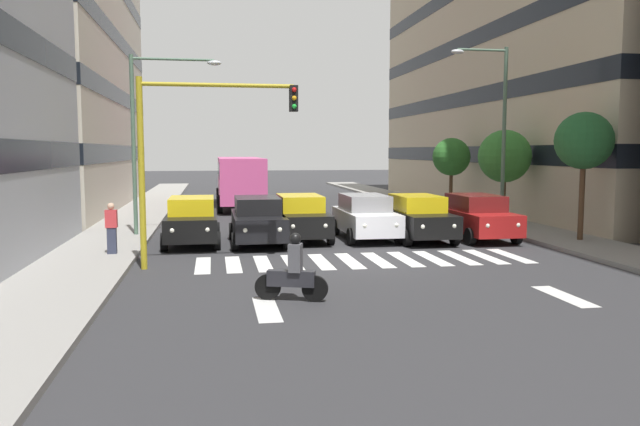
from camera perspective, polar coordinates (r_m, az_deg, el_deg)
ground_plane at (r=19.54m, az=4.02°, el=-4.36°), size 180.00×180.00×0.00m
sidewalk_left at (r=23.03m, az=24.91°, el=-3.15°), size 2.84×90.00×0.15m
sidewalk_right at (r=19.36m, az=-21.11°, el=-4.60°), size 2.84×90.00×0.15m
building_left_block_0 at (r=40.95m, az=19.17°, el=16.47°), size 9.45×29.76×22.54m
crosswalk_markings at (r=19.54m, az=4.02°, el=-4.35°), size 10.35×2.80×0.01m
lane_arrow_0 at (r=15.86m, az=21.49°, el=-7.11°), size 0.50×2.20×0.01m
lane_arrow_1 at (r=13.66m, az=-4.91°, el=-8.77°), size 0.50×2.20×0.01m
car_0 at (r=24.82m, az=14.18°, el=-0.30°), size 2.02×4.44×1.72m
car_1 at (r=24.06m, az=8.96°, el=-0.38°), size 2.02×4.44×1.72m
car_2 at (r=24.10m, az=4.19°, el=-0.32°), size 2.02×4.44×1.72m
car_3 at (r=23.86m, az=-1.81°, el=-0.37°), size 2.02×4.44×1.72m
car_4 at (r=22.92m, az=-5.74°, el=-0.64°), size 2.02×4.44×1.72m
car_5 at (r=23.21m, az=-11.67°, el=-0.65°), size 2.02×4.44×1.72m
bus_behind_traffic at (r=38.02m, az=-7.39°, el=3.33°), size 2.78×10.50×3.00m
motorcycle_with_rider at (r=14.22m, az=-2.53°, el=-5.52°), size 1.64×0.65×1.57m
traffic_light_gantry at (r=18.37m, az=-12.00°, el=6.55°), size 4.60×0.36×5.50m
street_lamp_left at (r=27.58m, az=15.87°, el=8.22°), size 2.52×0.28×7.60m
street_lamp_right at (r=25.20m, az=-15.39°, el=7.92°), size 3.49×0.28×6.94m
street_tree_0 at (r=24.67m, az=23.06°, el=6.06°), size 2.09×2.09×4.68m
street_tree_1 at (r=29.58m, az=16.58°, el=5.00°), size 2.39×2.39×4.22m
street_tree_2 at (r=35.27m, az=11.97°, el=5.04°), size 2.09×2.09×3.98m
pedestrian_waiting at (r=20.81m, az=-18.59°, el=-1.25°), size 0.36×0.24×1.63m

